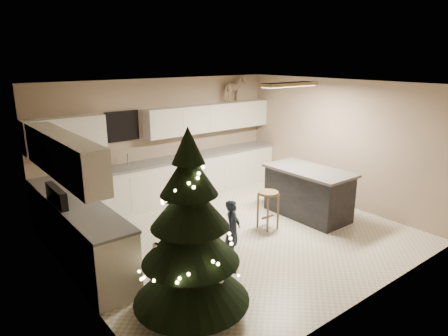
{
  "coord_description": "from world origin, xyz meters",
  "views": [
    {
      "loc": [
        -4.15,
        -4.93,
        3.04
      ],
      "look_at": [
        0.0,
        0.35,
        1.15
      ],
      "focal_mm": 32.0,
      "sensor_mm": 36.0,
      "label": 1
    }
  ],
  "objects_px": {
    "toddler": "(233,230)",
    "rocking_horse": "(234,89)",
    "island": "(308,192)",
    "bar_stool": "(268,201)",
    "christmas_tree": "(190,243)"
  },
  "relations": [
    {
      "from": "bar_stool",
      "to": "rocking_horse",
      "type": "xyz_separation_m",
      "value": [
        1.21,
        2.44,
        1.77
      ]
    },
    {
      "from": "rocking_horse",
      "to": "toddler",
      "type": "bearing_deg",
      "value": 123.03
    },
    {
      "from": "christmas_tree",
      "to": "island",
      "type": "bearing_deg",
      "value": 18.94
    },
    {
      "from": "toddler",
      "to": "bar_stool",
      "type": "bearing_deg",
      "value": -12.42
    },
    {
      "from": "christmas_tree",
      "to": "rocking_horse",
      "type": "distance_m",
      "value": 5.41
    },
    {
      "from": "island",
      "to": "christmas_tree",
      "type": "xyz_separation_m",
      "value": [
        -3.53,
        -1.21,
        0.47
      ]
    },
    {
      "from": "toddler",
      "to": "rocking_horse",
      "type": "relative_size",
      "value": 1.32
    },
    {
      "from": "toddler",
      "to": "rocking_horse",
      "type": "xyz_separation_m",
      "value": [
        2.43,
        2.91,
        1.83
      ]
    },
    {
      "from": "toddler",
      "to": "rocking_horse",
      "type": "height_order",
      "value": "rocking_horse"
    },
    {
      "from": "island",
      "to": "bar_stool",
      "type": "bearing_deg",
      "value": 177.19
    },
    {
      "from": "bar_stool",
      "to": "toddler",
      "type": "distance_m",
      "value": 1.3
    },
    {
      "from": "island",
      "to": "toddler",
      "type": "bearing_deg",
      "value": -169.35
    },
    {
      "from": "toddler",
      "to": "rocking_horse",
      "type": "bearing_deg",
      "value": 16.5
    },
    {
      "from": "christmas_tree",
      "to": "toddler",
      "type": "relative_size",
      "value": 2.45
    },
    {
      "from": "christmas_tree",
      "to": "toddler",
      "type": "distance_m",
      "value": 1.58
    }
  ]
}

